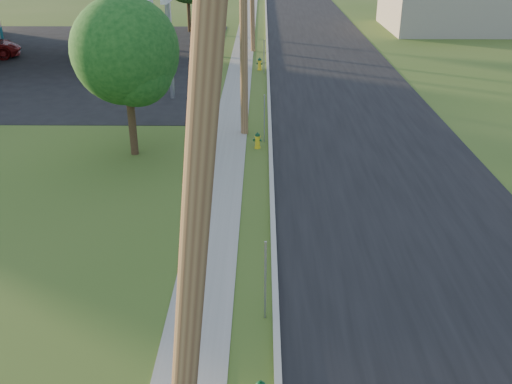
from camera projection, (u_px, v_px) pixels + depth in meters
road at (397, 206)px, 18.25m from camera, size 8.00×120.00×0.02m
curb at (272, 203)px, 18.26m from camera, size 0.15×120.00×0.15m
sidewalk at (218, 205)px, 18.30m from camera, size 1.50×120.00×0.03m
forecourt at (23, 59)px, 38.40m from camera, size 26.00×28.00×0.02m
utility_pole_near at (192, 256)px, 6.31m from camera, size 1.40×0.32×9.48m
utility_pole_mid at (243, 15)px, 22.55m from camera, size 1.40×0.32×9.80m
sign_post_near at (265, 281)px, 12.62m from camera, size 0.05×0.04×2.00m
sign_post_mid at (264, 118)px, 23.31m from camera, size 0.05×0.04×2.00m
sign_post_far at (264, 57)px, 34.37m from camera, size 0.05×0.04×2.00m
fuel_pump_ne at (111, 55)px, 36.22m from camera, size 1.20×3.20×1.90m
fuel_pump_se at (125, 43)px, 39.84m from camera, size 1.20×3.20×1.90m
distant_building at (470, 5)px, 48.98m from camera, size 14.00×10.00×4.00m
tree_verge at (128, 56)px, 20.75m from camera, size 3.96×3.96×6.00m
hydrant_mid at (257, 140)px, 22.88m from camera, size 0.35×0.31×0.67m
hydrant_far at (260, 64)px, 35.44m from camera, size 0.39×0.35×0.76m
car_silver at (122, 47)px, 38.45m from camera, size 4.56×1.94×1.54m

